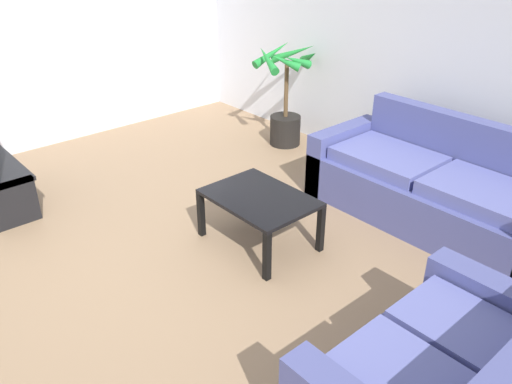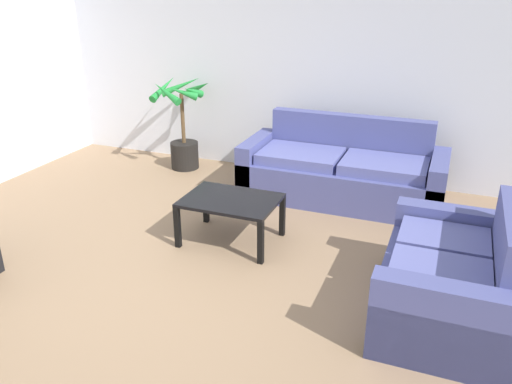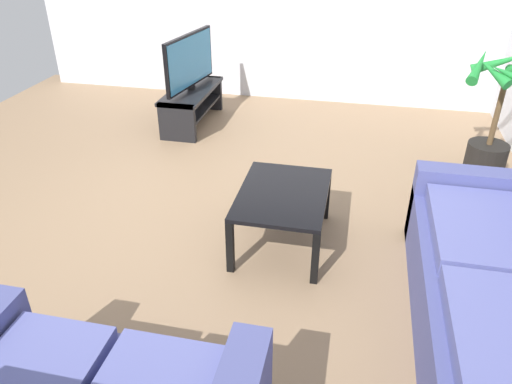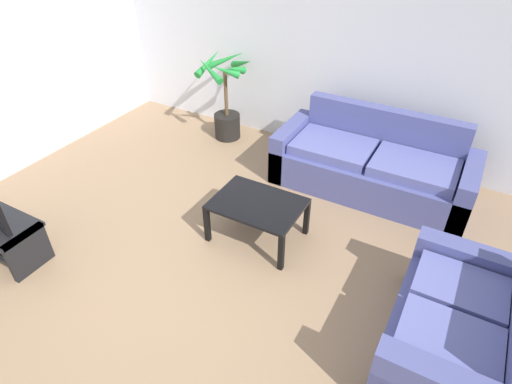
{
  "view_description": "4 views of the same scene",
  "coord_description": "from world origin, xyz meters",
  "px_view_note": "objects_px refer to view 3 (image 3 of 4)",
  "views": [
    {
      "loc": [
        3.04,
        -1.57,
        2.41
      ],
      "look_at": [
        0.4,
        0.75,
        0.56
      ],
      "focal_mm": 36.27,
      "sensor_mm": 36.0,
      "label": 1
    },
    {
      "loc": [
        2.15,
        -3.15,
        2.34
      ],
      "look_at": [
        0.67,
        0.59,
        0.67
      ],
      "focal_mm": 36.17,
      "sensor_mm": 36.0,
      "label": 2
    },
    {
      "loc": [
        3.34,
        1.33,
        2.21
      ],
      "look_at": [
        0.35,
        0.68,
        0.45
      ],
      "focal_mm": 34.36,
      "sensor_mm": 36.0,
      "label": 3
    },
    {
      "loc": [
        1.91,
        -2.03,
        2.97
      ],
      "look_at": [
        0.34,
        0.77,
        0.65
      ],
      "focal_mm": 29.82,
      "sensor_mm": 36.0,
      "label": 4
    }
  ],
  "objects_px": {
    "couch_main": "(511,306)",
    "tv": "(190,61)",
    "coffee_table": "(283,199)",
    "potted_palm": "(494,128)",
    "tv_stand": "(192,101)"
  },
  "relations": [
    {
      "from": "couch_main",
      "to": "tv",
      "type": "height_order",
      "value": "tv"
    },
    {
      "from": "coffee_table",
      "to": "potted_palm",
      "type": "distance_m",
      "value": 2.22
    },
    {
      "from": "couch_main",
      "to": "tv_stand",
      "type": "relative_size",
      "value": 2.03
    },
    {
      "from": "potted_palm",
      "to": "coffee_table",
      "type": "bearing_deg",
      "value": -49.65
    },
    {
      "from": "couch_main",
      "to": "potted_palm",
      "type": "xyz_separation_m",
      "value": [
        -2.18,
        0.28,
        0.2
      ]
    },
    {
      "from": "tv_stand",
      "to": "coffee_table",
      "type": "xyz_separation_m",
      "value": [
        2.15,
        1.43,
        0.1
      ]
    },
    {
      "from": "couch_main",
      "to": "potted_palm",
      "type": "relative_size",
      "value": 1.88
    },
    {
      "from": "tv",
      "to": "potted_palm",
      "type": "xyz_separation_m",
      "value": [
        0.72,
        3.12,
        -0.25
      ]
    },
    {
      "from": "coffee_table",
      "to": "tv",
      "type": "bearing_deg",
      "value": -146.41
    },
    {
      "from": "tv",
      "to": "coffee_table",
      "type": "bearing_deg",
      "value": 33.59
    },
    {
      "from": "tv_stand",
      "to": "potted_palm",
      "type": "xyz_separation_m",
      "value": [
        0.72,
        3.12,
        0.22
      ]
    },
    {
      "from": "couch_main",
      "to": "tv",
      "type": "distance_m",
      "value": 4.08
    },
    {
      "from": "tv",
      "to": "potted_palm",
      "type": "height_order",
      "value": "potted_palm"
    },
    {
      "from": "potted_palm",
      "to": "tv",
      "type": "bearing_deg",
      "value": -102.91
    },
    {
      "from": "couch_main",
      "to": "potted_palm",
      "type": "height_order",
      "value": "potted_palm"
    }
  ]
}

